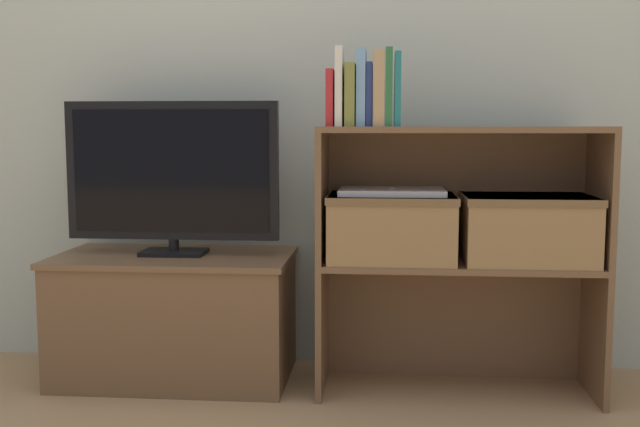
% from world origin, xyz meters
% --- Properties ---
extents(ground_plane, '(16.00, 16.00, 0.00)m').
position_xyz_m(ground_plane, '(0.00, 0.00, 0.00)').
color(ground_plane, '#A37F56').
extents(wall_back, '(10.00, 0.05, 2.40)m').
position_xyz_m(wall_back, '(0.00, 0.48, 1.20)').
color(wall_back, '#B2BCB2').
rests_on(wall_back, ground_plane).
extents(tv_stand, '(0.82, 0.47, 0.44)m').
position_xyz_m(tv_stand, '(-0.52, 0.22, 0.22)').
color(tv_stand, brown).
rests_on(tv_stand, ground_plane).
extents(tv, '(0.74, 0.14, 0.53)m').
position_xyz_m(tv, '(-0.52, 0.22, 0.73)').
color(tv, black).
rests_on(tv, tv_stand).
extents(bookshelf_lower_tier, '(0.92, 0.34, 0.45)m').
position_xyz_m(bookshelf_lower_tier, '(0.46, 0.23, 0.29)').
color(bookshelf_lower_tier, brown).
rests_on(bookshelf_lower_tier, ground_plane).
extents(bookshelf_upper_tier, '(0.92, 0.34, 0.44)m').
position_xyz_m(bookshelf_upper_tier, '(0.46, 0.23, 0.73)').
color(bookshelf_upper_tier, brown).
rests_on(bookshelf_upper_tier, bookshelf_lower_tier).
extents(book_crimson, '(0.02, 0.12, 0.18)m').
position_xyz_m(book_crimson, '(0.04, 0.10, 0.98)').
color(book_crimson, '#B22328').
rests_on(book_crimson, bookshelf_upper_tier).
extents(book_ivory, '(0.02, 0.14, 0.25)m').
position_xyz_m(book_ivory, '(0.07, 0.10, 1.01)').
color(book_ivory, silver).
rests_on(book_ivory, bookshelf_upper_tier).
extents(book_olive, '(0.03, 0.15, 0.20)m').
position_xyz_m(book_olive, '(0.10, 0.10, 0.99)').
color(book_olive, olive).
rests_on(book_olive, bookshelf_upper_tier).
extents(book_skyblue, '(0.03, 0.13, 0.24)m').
position_xyz_m(book_skyblue, '(0.14, 0.10, 1.01)').
color(book_skyblue, '#709ECC').
rests_on(book_skyblue, bookshelf_upper_tier).
extents(book_navy, '(0.02, 0.12, 0.20)m').
position_xyz_m(book_navy, '(0.16, 0.10, 0.99)').
color(book_navy, navy).
rests_on(book_navy, bookshelf_upper_tier).
extents(book_tan, '(0.03, 0.15, 0.24)m').
position_xyz_m(book_tan, '(0.20, 0.10, 1.01)').
color(book_tan, tan).
rests_on(book_tan, bookshelf_upper_tier).
extents(book_forest, '(0.02, 0.15, 0.24)m').
position_xyz_m(book_forest, '(0.23, 0.10, 1.01)').
color(book_forest, '#286638').
rests_on(book_forest, bookshelf_upper_tier).
extents(book_teal, '(0.02, 0.15, 0.23)m').
position_xyz_m(book_teal, '(0.25, 0.10, 1.00)').
color(book_teal, '#1E7075').
rests_on(book_teal, bookshelf_upper_tier).
extents(storage_basket_left, '(0.42, 0.30, 0.22)m').
position_xyz_m(storage_basket_left, '(0.24, 0.15, 0.57)').
color(storage_basket_left, '#937047').
rests_on(storage_basket_left, bookshelf_lower_tier).
extents(storage_basket_right, '(0.42, 0.30, 0.22)m').
position_xyz_m(storage_basket_right, '(0.68, 0.15, 0.57)').
color(storage_basket_right, '#937047').
rests_on(storage_basket_right, bookshelf_lower_tier).
extents(laptop, '(0.34, 0.24, 0.02)m').
position_xyz_m(laptop, '(0.24, 0.15, 0.68)').
color(laptop, '#BCBCC1').
rests_on(laptop, storage_basket_left).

